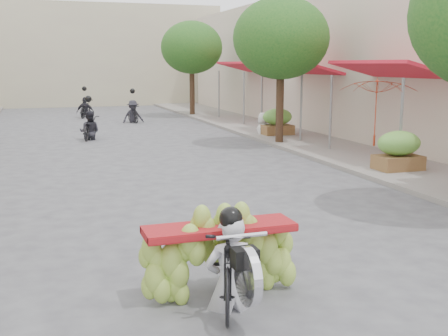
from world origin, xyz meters
TOP-DOWN VIEW (x-y plane):
  - sidewalk_right at (7.00, 15.00)m, footprint 4.00×60.00m
  - shophouse_row_right at (11.99, 14.00)m, footprint 9.77×40.00m
  - far_building at (0.00, 38.00)m, footprint 20.00×6.00m
  - street_tree_mid at (5.40, 14.00)m, footprint 3.40×3.40m
  - street_tree_far at (5.40, 26.00)m, footprint 3.40×3.40m
  - produce_crate_mid at (6.20, 8.00)m, footprint 1.20×0.88m
  - produce_crate_far at (6.20, 16.00)m, footprint 1.20×0.88m
  - banana_motorbike at (-0.80, 1.65)m, footprint 2.20×1.93m
  - market_umbrella at (6.02, 8.82)m, footprint 2.37×2.37m
  - pedestrian at (5.81, 16.49)m, footprint 0.96×0.93m
  - bg_motorbike_a at (-1.00, 17.68)m, footprint 1.08×1.69m
  - bg_motorbike_b at (1.65, 23.52)m, footprint 1.13×1.60m
  - bg_motorbike_c at (-0.39, 27.00)m, footprint 1.17×1.80m

SIDE VIEW (x-z plane):
  - sidewalk_right at x=7.00m, z-range 0.00..0.12m
  - banana_motorbike at x=-0.80m, z-range -0.36..1.76m
  - produce_crate_mid at x=6.20m, z-range 0.13..1.29m
  - produce_crate_far at x=6.20m, z-range 0.13..1.29m
  - bg_motorbike_a at x=-1.00m, z-range -0.23..1.72m
  - bg_motorbike_c at x=-0.39m, z-range -0.19..1.76m
  - bg_motorbike_b at x=1.65m, z-range -0.10..1.85m
  - pedestrian at x=5.81m, z-range 0.12..1.82m
  - market_umbrella at x=6.02m, z-range 1.60..3.53m
  - shophouse_row_right at x=11.99m, z-range 0.00..6.00m
  - far_building at x=0.00m, z-range 0.00..7.00m
  - street_tree_mid at x=5.40m, z-range 1.16..6.41m
  - street_tree_far at x=5.40m, z-range 1.16..6.41m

